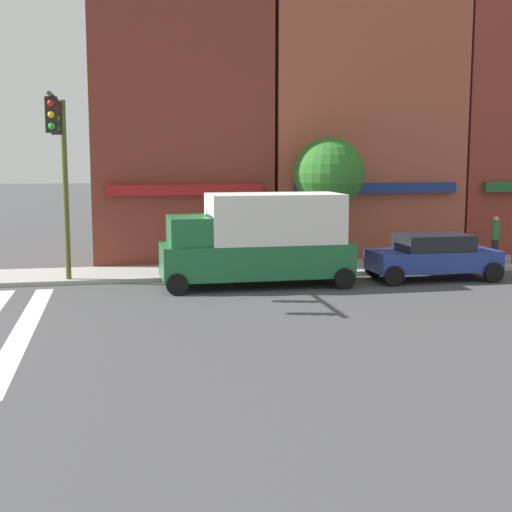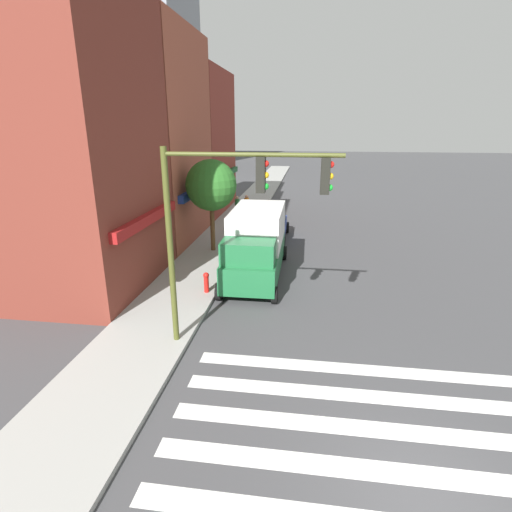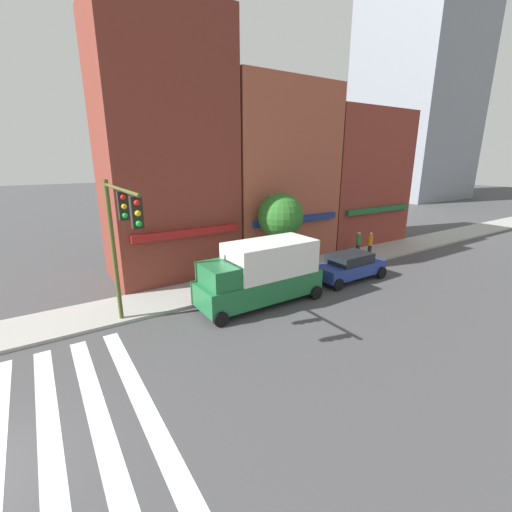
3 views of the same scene
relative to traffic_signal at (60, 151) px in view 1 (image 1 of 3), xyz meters
name	(u,v)px [view 1 (image 1 of 3)]	position (x,y,z in m)	size (l,w,h in m)	color
storefront_row	(351,112)	(11.58, 6.92, 1.71)	(23.33, 5.30, 14.38)	maroon
traffic_signal	(60,151)	(0.00, 0.00, 0.00)	(0.32, 4.96, 6.07)	#474C1E
box_truck_green	(259,238)	(6.18, 0.12, -2.82)	(6.22, 2.42, 3.04)	#1E6638
sedan_blue	(433,256)	(12.34, 0.12, -3.57)	(4.43, 2.02, 1.59)	navy
pedestrian_green_top	(495,238)	(16.21, 2.84, -3.34)	(0.32, 0.32, 1.77)	#23232D
fire_hydrant	(181,262)	(3.77, 1.82, -3.80)	(0.24, 0.24, 0.84)	red
street_tree	(329,173)	(9.40, 2.92, -0.79)	(2.64, 2.64, 4.81)	brown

